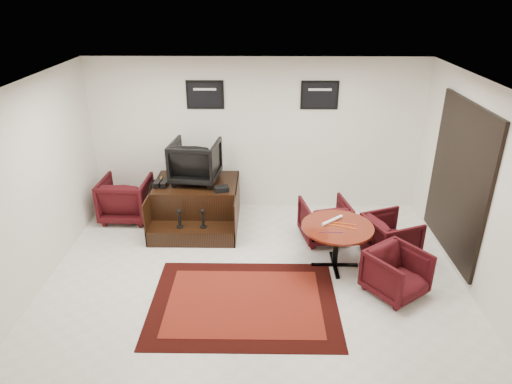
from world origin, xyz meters
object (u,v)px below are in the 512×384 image
at_px(shine_podium, 197,205).
at_px(table_chair_window, 391,234).
at_px(table_chair_corner, 397,271).
at_px(table_chair_back, 325,218).
at_px(shine_chair, 195,159).
at_px(armchair_side, 126,196).
at_px(meeting_table, 337,231).

bearing_deg(shine_podium, table_chair_window, -17.95).
relative_size(shine_podium, table_chair_corner, 2.08).
xyz_separation_m(table_chair_back, table_chair_window, (0.97, -0.50, -0.01)).
height_order(shine_chair, armchair_side, shine_chair).
bearing_deg(shine_chair, meeting_table, 153.69).
xyz_separation_m(armchair_side, table_chair_window, (4.46, -1.20, -0.06)).
xyz_separation_m(shine_podium, shine_chair, (0.00, 0.15, 0.81)).
bearing_deg(shine_podium, meeting_table, -30.72).
distance_m(meeting_table, table_chair_back, 0.85).
bearing_deg(table_chair_back, meeting_table, 84.19).
distance_m(table_chair_window, table_chair_corner, 1.00).
xyz_separation_m(shine_chair, table_chair_corner, (2.99, -2.16, -0.80)).
height_order(shine_podium, table_chair_window, shine_podium).
relative_size(meeting_table, table_chair_corner, 1.46).
height_order(table_chair_back, table_chair_window, table_chair_back).
bearing_deg(table_chair_back, armchair_side, -22.05).
bearing_deg(table_chair_corner, shine_podium, 109.83).
distance_m(shine_chair, table_chair_corner, 3.78).
relative_size(shine_podium, table_chair_back, 1.98).
height_order(armchair_side, table_chair_corner, armchair_side).
height_order(shine_podium, armchair_side, armchair_side).
relative_size(table_chair_back, table_chair_window, 1.03).
bearing_deg(armchair_side, table_chair_corner, 155.00).
height_order(shine_chair, table_chair_window, shine_chair).
height_order(shine_podium, shine_chair, shine_chair).
height_order(table_chair_window, table_chair_corner, table_chair_window).
bearing_deg(table_chair_window, meeting_table, 88.43).
bearing_deg(table_chair_back, shine_podium, -24.22).
distance_m(shine_podium, table_chair_corner, 3.60).
bearing_deg(table_chair_window, table_chair_back, 41.52).
height_order(meeting_table, table_chair_window, table_chair_window).
xyz_separation_m(shine_podium, meeting_table, (2.27, -1.35, 0.26)).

